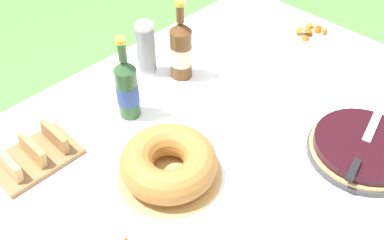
{
  "coord_description": "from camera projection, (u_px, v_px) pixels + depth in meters",
  "views": [
    {
      "loc": [
        -0.84,
        -0.65,
        1.72
      ],
      "look_at": [
        -0.12,
        0.06,
        0.77
      ],
      "focal_mm": 40.0,
      "sensor_mm": 36.0,
      "label": 1
    }
  ],
  "objects": [
    {
      "name": "serving_knife",
      "position": [
        364.0,
        147.0,
        1.3
      ],
      "size": [
        0.37,
        0.11,
        0.01
      ],
      "rotation": [
        0.0,
        0.0,
        0.23
      ],
      "color": "silver",
      "rests_on": "berry_tart"
    },
    {
      "name": "tablecloth",
      "position": [
        229.0,
        127.0,
        1.48
      ],
      "size": [
        1.67,
        1.22,
        0.1
      ],
      "color": "white",
      "rests_on": "garden_table"
    },
    {
      "name": "berry_tart",
      "position": [
        363.0,
        148.0,
        1.35
      ],
      "size": [
        0.34,
        0.34,
        0.06
      ],
      "color": "#38383D",
      "rests_on": "tablecloth"
    },
    {
      "name": "cider_bottle_amber",
      "position": [
        181.0,
        50.0,
        1.59
      ],
      "size": [
        0.09,
        0.09,
        0.31
      ],
      "color": "brown",
      "rests_on": "tablecloth"
    },
    {
      "name": "snack_plate_near",
      "position": [
        309.0,
        34.0,
        1.86
      ],
      "size": [
        0.24,
        0.24,
        0.06
      ],
      "color": "white",
      "rests_on": "tablecloth"
    },
    {
      "name": "bread_board",
      "position": [
        34.0,
        155.0,
        1.33
      ],
      "size": [
        0.26,
        0.18,
        0.07
      ],
      "color": "olive",
      "rests_on": "tablecloth"
    },
    {
      "name": "ground_plane",
      "position": [
        220.0,
        235.0,
        1.95
      ],
      "size": [
        16.0,
        16.0,
        0.0
      ],
      "primitive_type": "plane",
      "color": "#568442"
    },
    {
      "name": "garden_table",
      "position": [
        228.0,
        136.0,
        1.51
      ],
      "size": [
        1.66,
        1.21,
        0.7
      ],
      "color": "brown",
      "rests_on": "ground_plane"
    },
    {
      "name": "bundt_cake",
      "position": [
        169.0,
        163.0,
        1.27
      ],
      "size": [
        0.32,
        0.32,
        0.11
      ],
      "color": "tan",
      "rests_on": "tablecloth"
    },
    {
      "name": "cup_stack",
      "position": [
        146.0,
        49.0,
        1.61
      ],
      "size": [
        0.07,
        0.07,
        0.21
      ],
      "color": "white",
      "rests_on": "tablecloth"
    },
    {
      "name": "cider_bottle_green",
      "position": [
        127.0,
        88.0,
        1.43
      ],
      "size": [
        0.08,
        0.08,
        0.31
      ],
      "color": "#2D562D",
      "rests_on": "tablecloth"
    }
  ]
}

